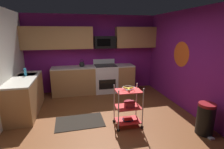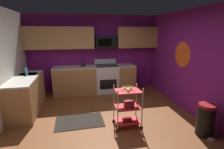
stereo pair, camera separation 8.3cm
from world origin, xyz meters
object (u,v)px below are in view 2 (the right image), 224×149
at_px(microwave, 106,42).
at_px(rolling_cart, 128,107).
at_px(kettle, 83,64).
at_px(mixing_bowl_large, 129,104).
at_px(oven_range, 107,78).
at_px(trash_can, 206,120).
at_px(fruit_bowl, 128,88).
at_px(dish_soap_bottle, 26,72).
at_px(book_stack, 127,119).

distance_m(microwave, rolling_cart, 2.76).
bearing_deg(kettle, mixing_bowl_large, -69.55).
relative_size(rolling_cart, kettle, 3.47).
height_order(oven_range, trash_can, oven_range).
relative_size(oven_range, fruit_bowl, 4.04).
xyz_separation_m(oven_range, dish_soap_bottle, (-2.30, -0.90, 0.54)).
bearing_deg(oven_range, trash_can, -63.38).
height_order(oven_range, fruit_bowl, oven_range).
distance_m(fruit_bowl, dish_soap_bottle, 2.77).
distance_m(mixing_bowl_large, kettle, 2.56).
xyz_separation_m(microwave, rolling_cart, (0.06, -2.46, -1.25)).
bearing_deg(microwave, dish_soap_bottle, -156.33).
relative_size(book_stack, trash_can, 0.32).
xyz_separation_m(fruit_bowl, book_stack, (0.00, 0.00, -0.72)).
height_order(book_stack, trash_can, trash_can).
xyz_separation_m(rolling_cart, dish_soap_bottle, (-2.36, 1.45, 0.57)).
bearing_deg(book_stack, rolling_cart, 0.00).
xyz_separation_m(fruit_bowl, kettle, (-0.85, 2.35, 0.12)).
bearing_deg(trash_can, mixing_bowl_large, 155.70).
relative_size(oven_range, microwave, 1.57).
bearing_deg(rolling_cart, microwave, 91.37).
bearing_deg(book_stack, fruit_bowl, 0.00).
distance_m(rolling_cart, trash_can, 1.58).
height_order(fruit_bowl, mixing_bowl_large, fruit_bowl).
bearing_deg(dish_soap_bottle, kettle, 30.76).
bearing_deg(book_stack, dish_soap_bottle, 148.30).
bearing_deg(oven_range, book_stack, -88.59).
distance_m(kettle, trash_can, 3.83).
distance_m(microwave, kettle, 1.06).
bearing_deg(fruit_bowl, rolling_cart, 0.00).
bearing_deg(trash_can, book_stack, 156.18).
bearing_deg(rolling_cart, book_stack, 0.00).
xyz_separation_m(microwave, dish_soap_bottle, (-2.30, -1.01, -0.68)).
height_order(fruit_bowl, kettle, kettle).
bearing_deg(oven_range, microwave, 90.26).
relative_size(book_stack, dish_soap_bottle, 1.06).
bearing_deg(microwave, book_stack, -88.63).
relative_size(oven_range, mixing_bowl_large, 4.37).
bearing_deg(dish_soap_bottle, microwave, 23.67).
distance_m(mixing_bowl_large, trash_can, 1.56).
bearing_deg(mixing_bowl_large, microwave, 92.10).
distance_m(microwave, fruit_bowl, 2.60).
xyz_separation_m(microwave, mixing_bowl_large, (0.09, -2.46, -1.18)).
height_order(oven_range, mixing_bowl_large, oven_range).
xyz_separation_m(book_stack, kettle, (-0.85, 2.35, 0.84)).
distance_m(rolling_cart, mixing_bowl_large, 0.07).
bearing_deg(kettle, oven_range, 0.28).
relative_size(rolling_cart, book_stack, 4.31).
relative_size(oven_range, kettle, 4.17).
height_order(rolling_cart, trash_can, rolling_cart).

